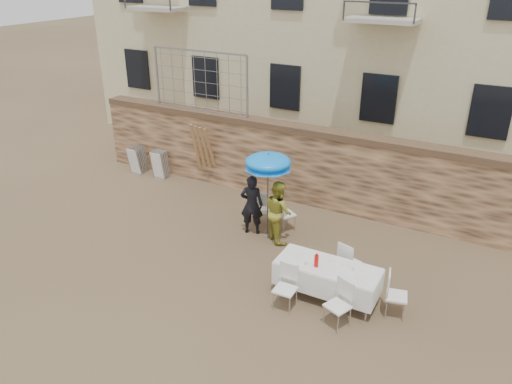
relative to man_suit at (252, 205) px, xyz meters
The scene contains 17 objects.
ground 2.75m from the man_suit, 90.92° to the right, with size 80.00×80.00×0.00m, color brown.
stone_wall 2.39m from the man_suit, 91.03° to the left, with size 13.00×0.50×2.20m, color #886344.
chain_link_fence 4.49m from the man_suit, 142.13° to the left, with size 3.20×0.06×1.80m, color gray, non-canonical shape.
man_suit is the anchor object (origin of this frame).
woman_dress 0.75m from the man_suit, ahead, with size 0.77×0.60×1.58m, color gold.
umbrella 1.21m from the man_suit, 14.04° to the left, with size 1.16×1.16×2.04m.
couple_chair_left 0.63m from the man_suit, 90.00° to the left, with size 0.48×0.48×0.96m, color white, non-canonical shape.
couple_chair_right 0.94m from the man_suit, 38.16° to the left, with size 0.48×0.48×0.96m, color white, non-canonical shape.
banquet_table 3.15m from the man_suit, 31.75° to the right, with size 2.10×0.85×0.78m.
soda_bottle 3.07m from the man_suit, 36.10° to the right, with size 0.09×0.09×0.26m, color red.
table_chair_front_left 3.20m from the man_suit, 49.20° to the right, with size 0.48×0.48×0.96m, color white, non-canonical shape.
table_chair_front_right 4.00m from the man_suit, 37.14° to the right, with size 0.48×0.48×0.96m, color white, non-canonical shape.
table_chair_back 3.02m from the man_suit, 16.59° to the right, with size 0.48×0.48×0.96m, color white, non-canonical shape.
table_chair_side 4.38m from the man_suit, 20.90° to the right, with size 0.48×0.48×0.96m, color white, non-canonical shape.
chair_stack_left 5.57m from the man_suit, 159.82° to the left, with size 0.46×0.55×0.92m, color white, non-canonical shape.
chair_stack_right 4.73m from the man_suit, 156.05° to the left, with size 0.46×0.47×0.92m, color white, non-canonical shape.
wood_planks 3.37m from the man_suit, 143.81° to the left, with size 0.70×0.20×2.00m, color #A37749, non-canonical shape.
Camera 1 is at (5.49, -7.20, 6.37)m, focal length 35.00 mm.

